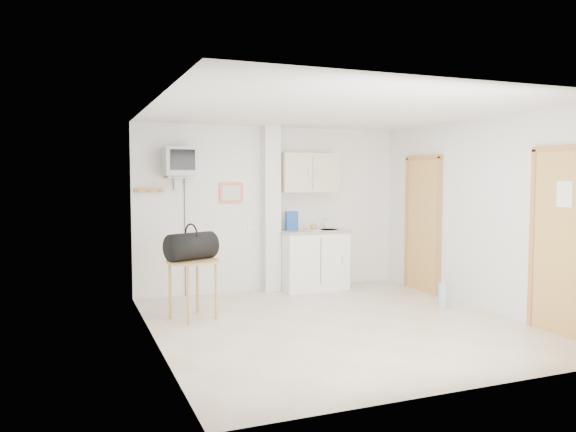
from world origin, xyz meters
name	(u,v)px	position (x,y,z in m)	size (l,w,h in m)	color
ground	(337,324)	(0.00, 0.00, 0.00)	(4.50, 4.50, 0.00)	beige
room_envelope	(352,193)	(0.24, 0.09, 1.54)	(4.24, 4.54, 2.55)	white
kitchenette	(312,237)	(0.57, 2.00, 0.80)	(1.03, 0.58, 2.10)	white
crt_television	(180,163)	(-1.45, 2.02, 1.94)	(0.44, 0.45, 2.15)	slate
round_table	(193,268)	(-1.53, 0.86, 0.63)	(0.65, 0.65, 0.73)	#B88749
duffel_bag	(191,246)	(-1.54, 0.86, 0.90)	(0.68, 0.55, 0.45)	black
water_bottle	(443,295)	(1.69, 0.22, 0.17)	(0.12, 0.12, 0.37)	#A3B8D8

